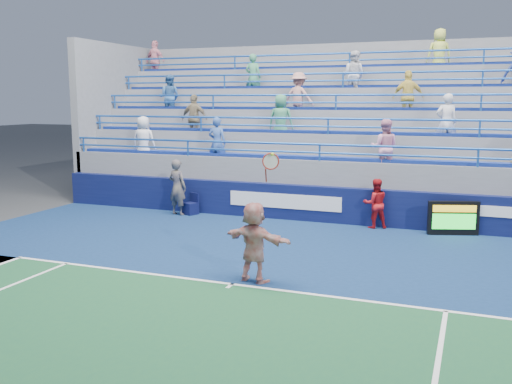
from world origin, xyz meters
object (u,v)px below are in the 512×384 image
at_px(serve_speed_board, 453,218).
at_px(ball_girl, 375,204).
at_px(line_judge, 177,187).
at_px(tennis_player, 254,242).
at_px(judge_chair, 191,208).

height_order(serve_speed_board, ball_girl, ball_girl).
xyz_separation_m(line_judge, ball_girl, (6.28, 0.35, -0.18)).
distance_m(serve_speed_board, tennis_player, 6.80).
bearing_deg(ball_girl, line_judge, -20.58).
bearing_deg(ball_girl, serve_speed_board, 153.17).
distance_m(judge_chair, line_judge, 0.80).
bearing_deg(serve_speed_board, judge_chair, -179.61).
xyz_separation_m(serve_speed_board, tennis_player, (-3.63, -5.74, 0.36)).
height_order(judge_chair, tennis_player, tennis_player).
height_order(line_judge, ball_girl, line_judge).
bearing_deg(line_judge, judge_chair, -141.51).
distance_m(serve_speed_board, ball_girl, 2.17).
bearing_deg(serve_speed_board, line_judge, -178.36).
distance_m(judge_chair, ball_girl, 5.93).
xyz_separation_m(judge_chair, tennis_player, (4.43, -5.69, 0.61)).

